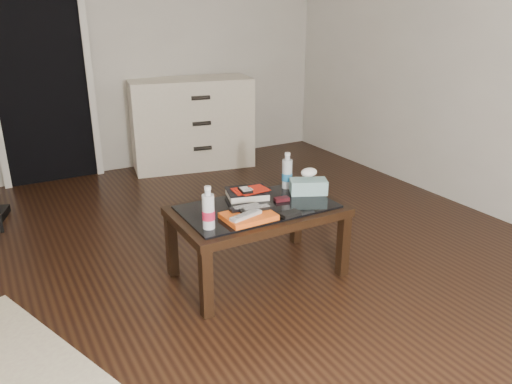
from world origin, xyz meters
TOP-DOWN VIEW (x-y plane):
  - ground at (0.00, 0.00)m, footprint 5.00×5.00m
  - doorway at (-0.40, 2.47)m, footprint 0.90×0.08m
  - coffee_table at (0.41, -0.06)m, footprint 1.00×0.60m
  - dresser at (0.93, 2.23)m, footprint 1.27×0.71m
  - magazines at (0.28, -0.20)m, footprint 0.29×0.22m
  - remote_silver at (0.24, -0.23)m, footprint 0.21×0.10m
  - remote_black_front at (0.34, -0.17)m, footprint 0.20×0.07m
  - remote_black_back at (0.30, -0.13)m, footprint 0.20×0.06m
  - textbook at (0.43, 0.10)m, footprint 0.29×0.26m
  - dvd_mailers at (0.43, 0.10)m, footprint 0.20×0.16m
  - ipod at (0.40, 0.08)m, footprint 0.08×0.11m
  - flip_phone at (0.58, -0.06)m, footprint 0.10×0.06m
  - wallet at (0.50, -0.27)m, footprint 0.13×0.08m
  - water_bottle_left at (0.03, -0.20)m, footprint 0.08×0.08m
  - water_bottle_right at (0.74, 0.13)m, footprint 0.07×0.07m
  - tissue_box at (0.80, -0.03)m, footprint 0.26×0.21m

SIDE VIEW (x-z plane):
  - ground at x=0.00m, z-range 0.00..0.00m
  - coffee_table at x=0.41m, z-range 0.17..0.63m
  - dresser at x=0.93m, z-range 0.00..0.90m
  - wallet at x=0.50m, z-range 0.46..0.48m
  - flip_phone at x=0.58m, z-range 0.46..0.48m
  - magazines at x=0.28m, z-range 0.46..0.49m
  - textbook at x=0.43m, z-range 0.46..0.51m
  - remote_silver at x=0.24m, z-range 0.49..0.51m
  - remote_black_front at x=0.34m, z-range 0.49..0.51m
  - remote_black_back at x=0.30m, z-range 0.49..0.51m
  - tissue_box at x=0.80m, z-range 0.46..0.55m
  - dvd_mailers at x=0.43m, z-range 0.51..0.51m
  - ipod at x=0.40m, z-range 0.51..0.53m
  - water_bottle_left at x=0.03m, z-range 0.46..0.70m
  - water_bottle_right at x=0.74m, z-range 0.46..0.70m
  - doorway at x=-0.40m, z-range -0.01..2.06m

